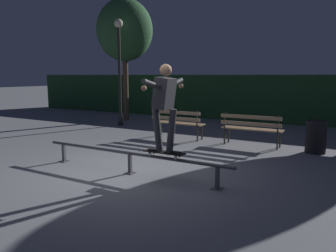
# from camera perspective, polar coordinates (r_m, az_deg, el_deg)

# --- Properties ---
(ground_plane) EXTENTS (90.00, 90.00, 0.00)m
(ground_plane) POSITION_cam_1_polar(r_m,az_deg,el_deg) (6.62, -5.82, -7.80)
(ground_plane) COLOR slate
(hedge_backdrop) EXTENTS (24.00, 1.20, 1.90)m
(hedge_backdrop) POSITION_cam_1_polar(r_m,az_deg,el_deg) (14.40, 14.90, 4.74)
(hedge_backdrop) COLOR #234C28
(hedge_backdrop) RESTS_ON ground
(grind_rail) EXTENTS (4.22, 0.18, 0.43)m
(grind_rail) POSITION_cam_1_polar(r_m,az_deg,el_deg) (6.42, -6.57, -5.24)
(grind_rail) COLOR #47474C
(grind_rail) RESTS_ON ground
(skateboard) EXTENTS (0.78, 0.22, 0.09)m
(skateboard) POSITION_cam_1_polar(r_m,az_deg,el_deg) (5.97, -0.62, -4.60)
(skateboard) COLOR black
(skateboard) RESTS_ON grind_rail
(skateboarder) EXTENTS (0.62, 1.41, 1.56)m
(skateboarder) POSITION_cam_1_polar(r_m,az_deg,el_deg) (5.82, -0.61, 4.40)
(skateboarder) COLOR black
(skateboarder) RESTS_ON skateboard
(park_bench_leftmost) EXTENTS (1.60, 0.42, 0.88)m
(park_bench_leftmost) POSITION_cam_1_polar(r_m,az_deg,el_deg) (9.85, 1.60, 0.90)
(park_bench_leftmost) COLOR #282623
(park_bench_leftmost) RESTS_ON ground
(park_bench_left_center) EXTENTS (1.60, 0.42, 0.88)m
(park_bench_left_center) POSITION_cam_1_polar(r_m,az_deg,el_deg) (9.02, 14.14, -0.09)
(park_bench_left_center) COLOR #282623
(park_bench_left_center) RESTS_ON ground
(tree_far_left) EXTENTS (2.29, 2.29, 4.97)m
(tree_far_left) POSITION_cam_1_polar(r_m,az_deg,el_deg) (14.18, -7.47, 15.96)
(tree_far_left) COLOR brown
(tree_far_left) RESTS_ON ground
(lamp_post_left) EXTENTS (0.32, 0.32, 3.90)m
(lamp_post_left) POSITION_cam_1_polar(r_m,az_deg,el_deg) (12.58, -8.39, 11.38)
(lamp_post_left) COLOR #282623
(lamp_post_left) RESTS_ON ground
(trash_can) EXTENTS (0.52, 0.52, 0.80)m
(trash_can) POSITION_cam_1_polar(r_m,az_deg,el_deg) (8.80, 24.12, -1.63)
(trash_can) COLOR black
(trash_can) RESTS_ON ground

